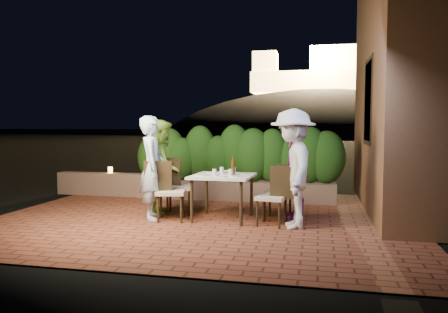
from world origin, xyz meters
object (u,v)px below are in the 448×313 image
(diner_green, at_px, (163,167))
(chair_left_front, at_px, (171,191))
(chair_left_back, at_px, (179,186))
(chair_right_front, at_px, (271,196))
(diner_purple, at_px, (296,172))
(chair_right_back, at_px, (278,192))
(diner_blue, at_px, (152,168))
(bowl, at_px, (226,172))
(dining_table, at_px, (223,197))
(diner_white, at_px, (293,169))
(parapet_lamp, at_px, (110,170))
(beer_bottle, at_px, (233,165))

(diner_green, bearing_deg, chair_left_front, -158.18)
(chair_left_back, height_order, chair_right_front, chair_left_back)
(diner_purple, bearing_deg, chair_right_front, -53.79)
(chair_left_back, distance_m, diner_green, 0.46)
(chair_right_back, bearing_deg, diner_blue, 19.84)
(bowl, height_order, chair_left_back, chair_left_back)
(dining_table, bearing_deg, chair_left_back, 160.27)
(diner_blue, xyz_separation_m, diner_green, (-0.02, 0.55, -0.03))
(diner_white, relative_size, parapet_lamp, 13.03)
(dining_table, distance_m, chair_right_back, 0.92)
(diner_blue, bearing_deg, dining_table, -96.04)
(bowl, distance_m, diner_white, 1.36)
(diner_blue, bearing_deg, chair_left_front, -111.30)
(diner_blue, height_order, parapet_lamp, diner_blue)
(diner_white, distance_m, parapet_lamp, 4.81)
(chair_left_front, xyz_separation_m, parapet_lamp, (-2.21, 2.22, 0.08))
(chair_right_back, height_order, diner_white, diner_white)
(dining_table, relative_size, bowl, 6.15)
(beer_bottle, relative_size, chair_left_back, 0.32)
(beer_bottle, bearing_deg, bowl, 123.17)
(dining_table, xyz_separation_m, diner_green, (-1.17, 0.33, 0.46))
(beer_bottle, relative_size, chair_left_front, 0.32)
(chair_left_back, xyz_separation_m, diner_blue, (-0.30, -0.53, 0.37))
(dining_table, distance_m, chair_left_front, 0.87)
(diner_blue, bearing_deg, diner_purple, -96.76)
(bowl, xyz_separation_m, parapet_lamp, (-3.02, 1.65, -0.20))
(chair_left_back, height_order, parapet_lamp, chair_left_back)
(parapet_lamp, bearing_deg, bowl, -28.68)
(chair_left_back, bearing_deg, dining_table, -31.41)
(diner_blue, distance_m, diner_green, 0.55)
(dining_table, relative_size, chair_right_back, 1.06)
(beer_bottle, height_order, chair_right_front, beer_bottle)
(chair_right_back, xyz_separation_m, diner_blue, (-2.05, -0.43, 0.40))
(chair_left_back, height_order, diner_green, diner_green)
(chair_right_front, relative_size, diner_white, 0.51)
(beer_bottle, xyz_separation_m, chair_left_front, (-0.99, -0.30, -0.41))
(dining_table, relative_size, diner_green, 0.59)
(dining_table, distance_m, diner_green, 1.30)
(diner_white, bearing_deg, diner_green, -116.43)
(diner_green, height_order, parapet_lamp, diner_green)
(dining_table, distance_m, diner_white, 1.33)
(dining_table, xyz_separation_m, bowl, (-0.01, 0.32, 0.39))
(chair_right_back, height_order, diner_blue, diner_blue)
(chair_left_back, distance_m, chair_right_front, 1.79)
(beer_bottle, distance_m, parapet_lamp, 3.75)
(diner_blue, height_order, diner_white, diner_white)
(chair_left_back, relative_size, chair_right_back, 1.08)
(chair_left_front, xyz_separation_m, diner_white, (2.00, -0.08, 0.42))
(bowl, height_order, chair_right_back, chair_right_back)
(diner_purple, bearing_deg, diner_blue, -96.88)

